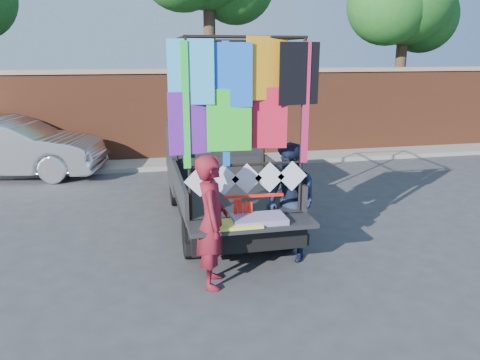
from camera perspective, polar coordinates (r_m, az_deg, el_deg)
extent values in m
plane|color=#38383A|center=(7.31, -1.17, -9.39)|extent=(90.00, 90.00, 0.00)
cube|color=brown|center=(13.70, -6.97, 7.62)|extent=(30.00, 0.35, 2.50)
cube|color=gray|center=(13.59, -7.15, 13.07)|extent=(30.00, 0.45, 0.12)
cube|color=gray|center=(13.22, -6.50, 2.12)|extent=(30.00, 1.20, 0.12)
cylinder|color=#38281C|center=(14.89, -3.68, 14.03)|extent=(0.36, 0.36, 5.46)
cylinder|color=#38281C|center=(17.15, 18.85, 11.91)|extent=(0.36, 0.36, 4.55)
sphere|color=#1B601F|center=(17.99, 21.31, 18.05)|extent=(2.40, 2.40, 2.40)
sphere|color=#1B601F|center=(16.54, 17.60, 19.82)|extent=(2.60, 2.60, 2.60)
cylinder|color=black|center=(9.71, -7.81, -1.19)|extent=(0.21, 0.64, 0.64)
cylinder|color=black|center=(7.23, -6.05, -6.98)|extent=(0.21, 0.64, 0.64)
cylinder|color=black|center=(9.93, 0.96, -0.66)|extent=(0.21, 0.64, 0.64)
cylinder|color=black|center=(7.53, 5.60, -6.05)|extent=(0.21, 0.64, 0.64)
cube|color=black|center=(8.45, -1.93, -2.37)|extent=(1.66, 4.09, 0.29)
cube|color=black|center=(7.69, -0.95, -2.05)|extent=(1.75, 2.24, 0.10)
cube|color=black|center=(7.51, -7.39, -0.89)|extent=(0.06, 2.24, 0.44)
cube|color=black|center=(7.83, 5.20, -0.14)|extent=(0.06, 2.24, 0.44)
cube|color=black|center=(8.67, -2.40, 1.43)|extent=(1.75, 0.06, 0.44)
cube|color=black|center=(9.57, -3.40, 3.03)|extent=(1.75, 1.56, 1.22)
cube|color=#8C9EAD|center=(9.07, -3.00, 4.87)|extent=(1.56, 0.06, 0.54)
cube|color=#8C9EAD|center=(10.24, -4.06, 4.95)|extent=(1.56, 0.10, 0.68)
cube|color=black|center=(10.66, -4.29, 2.95)|extent=(1.71, 0.88, 0.54)
cube|color=black|center=(6.42, 1.48, -5.43)|extent=(1.75, 0.54, 0.06)
cube|color=black|center=(6.76, 1.00, -7.71)|extent=(1.80, 0.15, 0.18)
cylinder|color=black|center=(6.29, -6.33, 5.83)|extent=(0.05, 0.05, 2.44)
cylinder|color=black|center=(8.31, -7.88, 8.07)|extent=(0.05, 0.05, 2.44)
cylinder|color=black|center=(6.65, 7.59, 6.30)|extent=(0.05, 0.05, 2.44)
cylinder|color=black|center=(8.58, 2.93, 8.42)|extent=(0.05, 0.05, 2.44)
cylinder|color=black|center=(6.34, 0.86, 17.05)|extent=(1.66, 0.04, 0.04)
cylinder|color=black|center=(8.35, -2.49, 16.62)|extent=(1.66, 0.04, 0.04)
cylinder|color=black|center=(7.22, -7.54, 16.71)|extent=(0.04, 2.10, 0.04)
cylinder|color=black|center=(7.54, 5.19, 16.71)|extent=(0.04, 2.10, 0.04)
cylinder|color=black|center=(6.51, 0.80, 1.88)|extent=(1.66, 0.04, 0.04)
cube|color=#319FED|center=(6.20, -5.88, 12.96)|extent=(0.60, 0.01, 0.83)
cube|color=blue|center=(6.23, -1.26, 13.05)|extent=(0.60, 0.01, 0.83)
cube|color=#FFA51A|center=(6.38, 3.08, 13.08)|extent=(0.60, 0.01, 0.83)
cube|color=black|center=(6.49, 7.43, 13.02)|extent=(0.60, 0.01, 0.83)
cube|color=purple|center=(6.25, -5.72, 7.15)|extent=(0.60, 0.01, 0.83)
cube|color=#26DC2C|center=(6.29, -1.23, 7.27)|extent=(0.60, 0.01, 0.83)
cube|color=red|center=(6.44, 3.00, 7.44)|extent=(0.60, 0.01, 0.83)
cube|color=#1CE235|center=(6.20, -6.65, 8.87)|extent=(0.10, 0.01, 1.66)
cube|color=#C3204D|center=(6.57, 8.05, 9.19)|extent=(0.10, 0.01, 1.66)
cube|color=blue|center=(6.28, -1.72, 9.04)|extent=(0.10, 0.01, 1.66)
cube|color=white|center=(6.42, -4.91, -0.17)|extent=(0.44, 0.01, 0.44)
cube|color=white|center=(6.47, -2.00, 0.00)|extent=(0.44, 0.01, 0.44)
cube|color=white|center=(6.54, 0.86, 0.16)|extent=(0.44, 0.01, 0.44)
cube|color=white|center=(6.62, 3.65, 0.32)|extent=(0.44, 0.01, 0.44)
cube|color=white|center=(6.71, 6.37, 0.48)|extent=(0.44, 0.01, 0.44)
cube|color=#E73355|center=(6.42, 2.33, -4.79)|extent=(0.73, 0.44, 0.08)
cube|color=#E7F24C|center=(6.29, -0.54, -5.40)|extent=(0.68, 0.39, 0.04)
imported|color=silver|center=(13.11, -26.34, 3.61)|extent=(4.81, 2.49, 1.51)
imported|color=maroon|center=(6.18, -3.43, -5.11)|extent=(0.52, 0.71, 1.80)
imported|color=#151D36|center=(7.02, 6.18, -2.74)|extent=(0.97, 1.07, 1.78)
cube|color=red|center=(6.50, 1.71, -1.94)|extent=(0.84, 0.09, 0.04)
cube|color=red|center=(6.51, -0.54, -4.37)|extent=(0.05, 0.02, 0.49)
cube|color=red|center=(6.53, 0.07, -4.49)|extent=(0.05, 0.02, 0.49)
cube|color=red|center=(6.55, 0.68, -4.61)|extent=(0.05, 0.02, 0.49)
cube|color=red|center=(6.58, 1.28, -4.73)|extent=(0.05, 0.02, 0.49)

